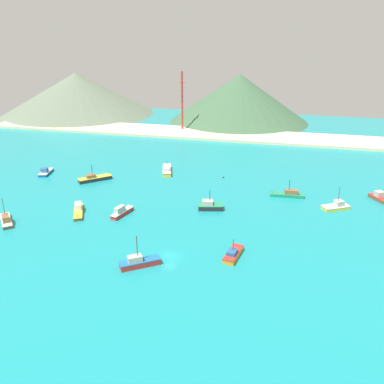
{
  "coord_description": "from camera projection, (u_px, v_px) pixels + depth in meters",
  "views": [
    {
      "loc": [
        22.71,
        -72.23,
        45.49
      ],
      "look_at": [
        -2.66,
        30.82,
        2.75
      ],
      "focal_mm": 37.49,
      "sensor_mm": 36.0,
      "label": 1
    }
  ],
  "objects": [
    {
      "name": "ground",
      "position": [
        200.0,
        204.0,
        114.21
      ],
      "size": [
        260.0,
        280.0,
        0.5
      ],
      "color": "teal"
    },
    {
      "name": "fishing_boat_0",
      "position": [
        233.0,
        254.0,
        86.5
      ],
      "size": [
        3.71,
        7.85,
        4.47
      ],
      "color": "orange",
      "rests_on": "ground"
    },
    {
      "name": "fishing_boat_1",
      "position": [
        210.0,
        206.0,
        109.66
      ],
      "size": [
        7.35,
        4.54,
        5.54
      ],
      "color": "#232328",
      "rests_on": "ground"
    },
    {
      "name": "fishing_boat_3",
      "position": [
        122.0,
        212.0,
        106.05
      ],
      "size": [
        3.8,
        8.04,
        2.75
      ],
      "color": "red",
      "rests_on": "ground"
    },
    {
      "name": "fishing_boat_4",
      "position": [
        46.0,
        172.0,
        136.86
      ],
      "size": [
        4.33,
        7.92,
        2.33
      ],
      "color": "#14478C",
      "rests_on": "ground"
    },
    {
      "name": "fishing_boat_5",
      "position": [
        380.0,
        198.0,
        115.51
      ],
      "size": [
        6.42,
        7.7,
        2.53
      ],
      "color": "brown",
      "rests_on": "ground"
    },
    {
      "name": "fishing_boat_6",
      "position": [
        336.0,
        206.0,
        109.96
      ],
      "size": [
        8.02,
        6.39,
        6.54
      ],
      "color": "gold",
      "rests_on": "ground"
    },
    {
      "name": "fishing_boat_8",
      "position": [
        94.0,
        178.0,
        130.73
      ],
      "size": [
        9.76,
        9.51,
        5.59
      ],
      "color": "#232328",
      "rests_on": "ground"
    },
    {
      "name": "fishing_boat_9",
      "position": [
        78.0,
        210.0,
        107.49
      ],
      "size": [
        6.57,
        10.05,
        2.46
      ],
      "color": "brown",
      "rests_on": "ground"
    },
    {
      "name": "fishing_boat_10",
      "position": [
        6.0,
        220.0,
        101.64
      ],
      "size": [
        7.66,
        8.11,
        6.87
      ],
      "color": "brown",
      "rests_on": "ground"
    },
    {
      "name": "fishing_boat_11",
      "position": [
        139.0,
        262.0,
        83.04
      ],
      "size": [
        8.28,
        6.81,
        7.09
      ],
      "color": "red",
      "rests_on": "ground"
    },
    {
      "name": "fishing_boat_12",
      "position": [
        288.0,
        194.0,
        118.12
      ],
      "size": [
        9.99,
        3.13,
        5.31
      ],
      "color": "#198466",
      "rests_on": "ground"
    },
    {
      "name": "fishing_boat_13",
      "position": [
        167.0,
        170.0,
        138.23
      ],
      "size": [
        5.83,
        11.15,
        3.01
      ],
      "color": "gold",
      "rests_on": "ground"
    },
    {
      "name": "buoy_0",
      "position": [
        223.0,
        177.0,
        133.61
      ],
      "size": [
        0.61,
        0.61,
        0.61
      ],
      "color": "#232328",
      "rests_on": "ground"
    },
    {
      "name": "beach_strip",
      "position": [
        238.0,
        136.0,
        185.01
      ],
      "size": [
        247.0,
        21.86,
        1.2
      ],
      "primitive_type": "cube",
      "color": "beige",
      "rests_on": "ground"
    },
    {
      "name": "hill_west",
      "position": [
        77.0,
        94.0,
        231.87
      ],
      "size": [
        87.34,
        87.34,
        23.44
      ],
      "color": "#60705B",
      "rests_on": "ground"
    },
    {
      "name": "hill_central",
      "position": [
        239.0,
        98.0,
        212.8
      ],
      "size": [
        73.79,
        73.79,
        24.6
      ],
      "color": "#3D6042",
      "rests_on": "ground"
    },
    {
      "name": "radio_tower",
      "position": [
        182.0,
        101.0,
        190.32
      ],
      "size": [
        2.82,
        2.26,
        28.19
      ],
      "color": "#B7332D",
      "rests_on": "ground"
    }
  ]
}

